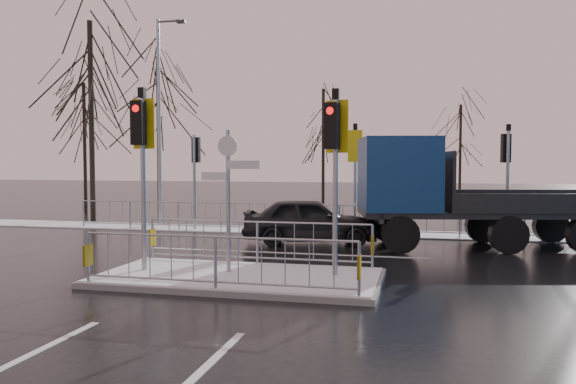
% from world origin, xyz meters
% --- Properties ---
extents(ground, '(120.00, 120.00, 0.00)m').
position_xyz_m(ground, '(0.00, 0.00, 0.00)').
color(ground, black).
rests_on(ground, ground).
extents(snow_verge, '(30.00, 2.00, 0.04)m').
position_xyz_m(snow_verge, '(0.00, 8.60, 0.02)').
color(snow_verge, white).
rests_on(snow_verge, ground).
extents(lane_markings, '(8.00, 11.38, 0.01)m').
position_xyz_m(lane_markings, '(0.00, -0.33, 0.00)').
color(lane_markings, silver).
rests_on(lane_markings, ground).
extents(traffic_island, '(6.00, 3.04, 4.15)m').
position_xyz_m(traffic_island, '(-0.01, 0.01, 0.39)').
color(traffic_island, slate).
rests_on(traffic_island, ground).
extents(far_kerb_fixtures, '(18.00, 0.65, 3.83)m').
position_xyz_m(far_kerb_fixtures, '(0.29, 8.09, 1.02)').
color(far_kerb_fixtures, '#8F949C').
rests_on(far_kerb_fixtures, ground).
extents(car_far_lane, '(4.46, 2.48, 1.43)m').
position_xyz_m(car_far_lane, '(0.41, 5.80, 0.72)').
color(car_far_lane, black).
rests_on(car_far_lane, ground).
extents(flatbed_truck, '(7.39, 3.95, 3.25)m').
position_xyz_m(flatbed_truck, '(4.05, 5.81, 1.73)').
color(flatbed_truck, black).
rests_on(flatbed_truck, ground).
extents(tree_near_a, '(4.75, 4.75, 8.97)m').
position_xyz_m(tree_near_a, '(-10.50, 11.00, 6.11)').
color(tree_near_a, black).
rests_on(tree_near_a, ground).
extents(tree_near_b, '(4.00, 4.00, 7.55)m').
position_xyz_m(tree_near_b, '(-8.00, 12.50, 5.15)').
color(tree_near_b, black).
rests_on(tree_near_b, ground).
extents(tree_near_c, '(3.50, 3.50, 6.61)m').
position_xyz_m(tree_near_c, '(-12.50, 13.50, 4.50)').
color(tree_near_c, black).
rests_on(tree_near_c, ground).
extents(tree_far_a, '(3.75, 3.75, 7.08)m').
position_xyz_m(tree_far_a, '(-2.00, 22.00, 4.82)').
color(tree_far_a, black).
rests_on(tree_far_a, ground).
extents(tree_far_b, '(3.25, 3.25, 6.14)m').
position_xyz_m(tree_far_b, '(6.00, 24.00, 4.18)').
color(tree_far_b, black).
rests_on(tree_far_b, ground).
extents(street_lamp_left, '(1.25, 0.18, 8.20)m').
position_xyz_m(street_lamp_left, '(-6.43, 9.50, 4.49)').
color(street_lamp_left, '#8F949C').
rests_on(street_lamp_left, ground).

